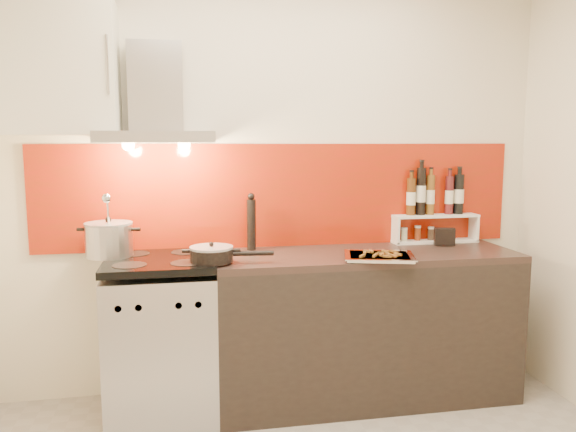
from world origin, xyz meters
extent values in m
cube|color=silver|center=(0.00, 1.40, 1.30)|extent=(3.40, 0.02, 2.60)
cube|color=#912407|center=(0.05, 1.39, 1.22)|extent=(3.00, 0.02, 0.64)
cube|color=#B7B7BA|center=(-0.70, 1.10, 0.42)|extent=(0.60, 0.60, 0.84)
cube|color=black|center=(-0.70, 0.81, 0.33)|extent=(0.50, 0.02, 0.40)
cube|color=#B7B7BA|center=(-0.70, 0.81, 0.72)|extent=(0.56, 0.02, 0.12)
cube|color=#FF190C|center=(-0.70, 0.81, 0.72)|extent=(0.10, 0.01, 0.04)
cube|color=black|center=(-0.70, 1.10, 0.89)|extent=(0.60, 0.60, 0.04)
cube|color=black|center=(0.50, 1.10, 0.43)|extent=(1.80, 0.60, 0.86)
cube|color=black|center=(0.50, 1.10, 0.88)|extent=(1.80, 0.60, 0.04)
cube|color=#B7B7BA|center=(-0.70, 1.15, 1.58)|extent=(0.62, 0.50, 0.06)
cube|color=#B7B7BA|center=(-0.70, 1.30, 1.86)|extent=(0.30, 0.18, 0.50)
sphere|color=#FFD18C|center=(-0.85, 1.15, 1.54)|extent=(0.07, 0.07, 0.07)
sphere|color=#FFD18C|center=(-0.55, 1.15, 1.54)|extent=(0.07, 0.07, 0.07)
cube|color=white|center=(-1.25, 1.22, 1.95)|extent=(0.70, 0.35, 0.72)
cylinder|color=#B7B7BA|center=(-0.98, 1.21, 1.00)|extent=(0.26, 0.26, 0.18)
cylinder|color=#99999E|center=(-0.98, 1.21, 1.10)|extent=(0.27, 0.27, 0.01)
sphere|color=black|center=(-0.98, 1.21, 1.12)|extent=(0.03, 0.03, 0.03)
cylinder|color=black|center=(-0.42, 0.95, 0.95)|extent=(0.23, 0.23, 0.07)
cylinder|color=#99999E|center=(-0.42, 0.95, 0.99)|extent=(0.23, 0.23, 0.01)
sphere|color=black|center=(-0.42, 0.95, 1.01)|extent=(0.03, 0.03, 0.03)
cylinder|color=black|center=(-0.20, 0.93, 0.95)|extent=(0.22, 0.05, 0.03)
cylinder|color=silver|center=(-0.98, 1.15, 0.97)|extent=(0.08, 0.08, 0.13)
cylinder|color=silver|center=(-0.97, 1.15, 1.14)|extent=(0.01, 0.06, 0.24)
sphere|color=silver|center=(-0.97, 1.10, 1.25)|extent=(0.05, 0.05, 0.05)
cylinder|color=black|center=(-0.16, 1.30, 1.05)|extent=(0.05, 0.05, 0.31)
sphere|color=black|center=(-0.16, 1.30, 1.23)|extent=(0.04, 0.04, 0.04)
cube|color=white|center=(1.05, 1.34, 0.91)|extent=(0.57, 0.15, 0.01)
cube|color=white|center=(0.77, 1.34, 0.99)|extent=(0.01, 0.15, 0.16)
cube|color=white|center=(1.32, 1.34, 0.99)|extent=(0.02, 0.15, 0.16)
cube|color=white|center=(1.05, 1.34, 1.07)|extent=(0.57, 0.15, 0.02)
cylinder|color=#4D280D|center=(0.88, 1.34, 1.20)|extent=(0.06, 0.06, 0.24)
cylinder|color=black|center=(0.95, 1.34, 1.23)|extent=(0.06, 0.06, 0.30)
cylinder|color=brown|center=(1.01, 1.34, 1.21)|extent=(0.05, 0.05, 0.26)
cylinder|color=#4D1417|center=(1.15, 1.34, 1.21)|extent=(0.05, 0.05, 0.25)
cylinder|color=black|center=(1.21, 1.34, 1.21)|extent=(0.06, 0.06, 0.26)
cylinder|color=beige|center=(0.84, 1.34, 0.95)|extent=(0.04, 0.04, 0.07)
cylinder|color=maroon|center=(0.93, 1.34, 0.96)|extent=(0.04, 0.04, 0.08)
cylinder|color=#4A3525|center=(1.03, 1.34, 0.95)|extent=(0.04, 0.04, 0.07)
cube|color=black|center=(1.05, 1.20, 0.96)|extent=(0.13, 0.08, 0.11)
cube|color=silver|center=(0.51, 0.90, 0.91)|extent=(0.43, 0.37, 0.01)
cube|color=silver|center=(0.51, 0.90, 0.92)|extent=(0.45, 0.39, 0.01)
cube|color=red|center=(0.51, 0.90, 0.92)|extent=(0.38, 0.32, 0.01)
cube|color=brown|center=(0.62, 0.95, 0.93)|extent=(0.04, 0.05, 0.01)
cube|color=brown|center=(0.57, 0.96, 0.93)|extent=(0.04, 0.05, 0.01)
cube|color=brown|center=(0.53, 0.82, 0.93)|extent=(0.05, 0.03, 0.01)
cube|color=brown|center=(0.40, 0.86, 0.93)|extent=(0.04, 0.04, 0.01)
cube|color=brown|center=(0.55, 0.83, 0.93)|extent=(0.02, 0.05, 0.01)
cube|color=brown|center=(0.47, 0.85, 0.93)|extent=(0.04, 0.05, 0.01)
cube|color=brown|center=(0.58, 0.85, 0.93)|extent=(0.05, 0.02, 0.01)
cube|color=brown|center=(0.47, 0.98, 0.93)|extent=(0.04, 0.05, 0.01)
cube|color=brown|center=(0.44, 0.93, 0.93)|extent=(0.03, 0.05, 0.01)
cube|color=brown|center=(0.49, 0.97, 0.93)|extent=(0.02, 0.05, 0.01)
cube|color=brown|center=(0.57, 0.83, 0.93)|extent=(0.04, 0.05, 0.01)
cube|color=brown|center=(0.56, 0.87, 0.93)|extent=(0.03, 0.05, 0.01)
cube|color=brown|center=(0.61, 0.87, 0.93)|extent=(0.04, 0.05, 0.01)
cube|color=brown|center=(0.51, 0.90, 0.93)|extent=(0.02, 0.05, 0.01)
cube|color=brown|center=(0.52, 0.87, 0.93)|extent=(0.04, 0.05, 0.01)
cube|color=brown|center=(0.51, 0.90, 0.93)|extent=(0.05, 0.02, 0.01)
camera|label=1|loc=(-0.57, -2.04, 1.56)|focal=35.00mm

